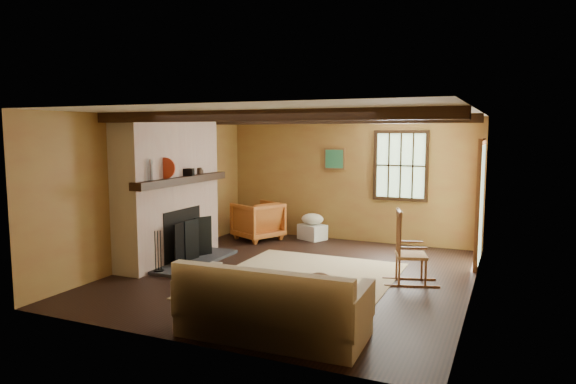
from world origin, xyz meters
The scene contains 10 objects.
ground centered at (0.00, 0.00, 0.00)m, with size 5.50×5.50×0.00m, color black.
room_envelope centered at (0.22, 0.26, 1.63)m, with size 5.02×5.52×2.44m.
fireplace centered at (-2.23, 0.00, 1.10)m, with size 1.02×2.30×2.40m.
rug centered at (0.20, -0.20, 0.00)m, with size 2.50×3.00×0.01m, color tan.
rocking_chair centered at (1.64, 0.26, 0.44)m, with size 0.84×0.60×1.05m.
sofa centered at (0.71, -2.24, 0.28)m, with size 1.99×0.93×0.79m.
firewood_pile centered at (-1.99, 2.46, 0.12)m, with size 0.63×0.12×0.23m.
laundry_basket centered at (-0.67, 2.49, 0.15)m, with size 0.50×0.38×0.30m, color silver.
basket_pillow centered at (-0.67, 2.49, 0.41)m, with size 0.45×0.36×0.22m, color silver.
armchair centered at (-1.66, 2.05, 0.38)m, with size 0.81×0.83×0.76m, color #BF6026.
Camera 1 is at (2.93, -6.89, 2.13)m, focal length 32.00 mm.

